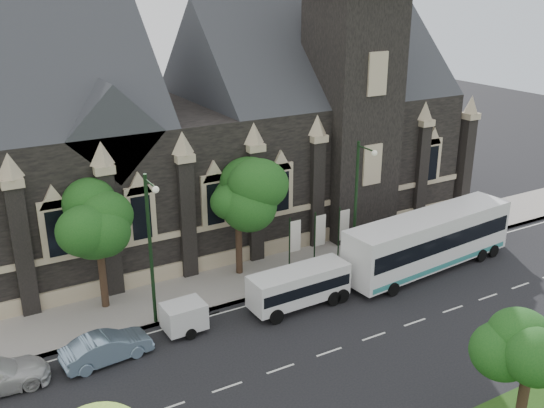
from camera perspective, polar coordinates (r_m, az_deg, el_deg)
ground at (r=31.88m, az=0.81°, el=-15.22°), size 160.00×160.00×0.00m
sidewalk at (r=39.09m, az=-6.36°, el=-8.03°), size 80.00×5.00×0.15m
museum at (r=46.21m, az=-5.59°, el=7.19°), size 40.00×17.70×29.90m
tree_park_east at (r=27.20m, az=23.09°, el=-12.23°), size 3.40×3.40×6.28m
tree_walk_right at (r=39.05m, az=-3.09°, el=1.24°), size 4.08×4.08×7.80m
tree_walk_left at (r=36.19m, az=-15.91°, el=-1.23°), size 3.91×3.91×7.64m
street_lamp_near at (r=39.84m, az=8.06°, el=0.38°), size 0.36×1.88×9.00m
street_lamp_mid at (r=33.63m, az=-11.28°, el=-3.64°), size 0.36×1.88×9.00m
banner_flag_left at (r=40.30m, az=2.01°, el=-3.37°), size 0.90×0.10×4.00m
banner_flag_center at (r=41.31m, az=4.38°, el=-2.81°), size 0.90×0.10×4.00m
banner_flag_right at (r=42.39m, az=6.62°, el=-2.27°), size 0.90×0.10×4.00m
tour_coach at (r=42.22m, az=14.55°, el=-3.30°), size 13.56×4.02×3.90m
shuttle_bus at (r=36.59m, az=2.59°, el=-7.62°), size 6.33×2.39×2.43m
box_trailer at (r=34.59m, az=-8.26°, el=-10.39°), size 3.32×1.95×1.76m
sedan at (r=33.18m, az=-15.26°, el=-12.87°), size 4.74×2.05×1.52m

